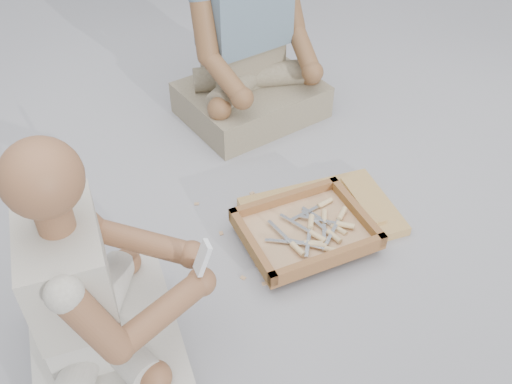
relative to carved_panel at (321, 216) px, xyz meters
name	(u,v)px	position (x,y,z in m)	size (l,w,h in m)	color
ground	(290,280)	(-0.25, -0.24, -0.02)	(60.00, 60.00, 0.00)	#A4A4A9
carved_panel	(321,216)	(0.00, 0.00, 0.00)	(0.60, 0.40, 0.04)	olive
tool_tray	(306,230)	(-0.12, -0.09, 0.04)	(0.50, 0.41, 0.06)	brown
chisel_0	(334,227)	(-0.01, -0.12, 0.05)	(0.11, 0.21, 0.02)	silver
chisel_1	(311,245)	(-0.14, -0.18, 0.06)	(0.20, 0.13, 0.02)	silver
chisel_2	(308,243)	(-0.14, -0.16, 0.05)	(0.20, 0.12, 0.02)	silver
chisel_3	(328,249)	(-0.09, -0.22, 0.06)	(0.18, 0.16, 0.02)	silver
chisel_4	(321,205)	(0.00, 0.01, 0.05)	(0.22, 0.07, 0.02)	silver
chisel_5	(313,234)	(-0.11, -0.13, 0.06)	(0.12, 0.20, 0.02)	silver
chisel_6	(324,221)	(-0.03, -0.07, 0.05)	(0.12, 0.20, 0.02)	silver
chisel_7	(340,217)	(0.03, -0.09, 0.06)	(0.17, 0.16, 0.02)	silver
chisel_8	(294,246)	(-0.20, -0.16, 0.06)	(0.07, 0.22, 0.02)	silver
chisel_9	(340,224)	(0.01, -0.12, 0.06)	(0.18, 0.15, 0.02)	silver
chisel_10	(330,233)	(-0.04, -0.15, 0.06)	(0.08, 0.22, 0.02)	silver
chisel_11	(310,226)	(-0.10, -0.09, 0.06)	(0.13, 0.20, 0.02)	silver
wood_chip_0	(337,247)	(-0.01, -0.16, -0.02)	(0.02, 0.01, 0.00)	tan
wood_chip_1	(221,233)	(-0.41, 0.08, -0.02)	(0.02, 0.01, 0.00)	tan
wood_chip_2	(288,198)	(-0.07, 0.17, -0.02)	(0.02, 0.01, 0.00)	tan
wood_chip_3	(243,278)	(-0.41, -0.17, -0.02)	(0.02, 0.01, 0.00)	tan
wood_chip_4	(197,204)	(-0.45, 0.28, -0.02)	(0.02, 0.01, 0.00)	tan
wood_chip_5	(320,214)	(0.01, 0.03, -0.02)	(0.02, 0.01, 0.00)	tan
wood_chip_6	(284,259)	(-0.23, -0.14, -0.02)	(0.02, 0.01, 0.00)	tan
wood_chip_7	(377,244)	(0.14, -0.21, -0.02)	(0.02, 0.01, 0.00)	tan
wood_chip_8	(252,193)	(-0.20, 0.26, -0.02)	(0.02, 0.01, 0.00)	tan
wood_chip_9	(321,230)	(-0.03, -0.05, -0.02)	(0.02, 0.01, 0.00)	tan
wood_chip_10	(355,189)	(0.22, 0.12, -0.02)	(0.02, 0.01, 0.00)	tan
wood_chip_11	(319,183)	(0.10, 0.21, -0.02)	(0.02, 0.01, 0.00)	tan
wood_chip_12	(265,284)	(-0.35, -0.23, -0.02)	(0.02, 0.01, 0.00)	tan
wood_chip_13	(257,264)	(-0.34, -0.13, -0.02)	(0.02, 0.01, 0.00)	tan
wood_chip_14	(252,255)	(-0.34, -0.08, -0.02)	(0.02, 0.01, 0.00)	tan
craftsman	(94,300)	(-0.93, -0.32, 0.28)	(0.59, 0.58, 0.87)	#B8B5AB
companion	(249,53)	(0.02, 0.86, 0.32)	(0.75, 0.65, 1.02)	gray
mobile_phone	(203,258)	(-0.61, -0.39, 0.40)	(0.05, 0.05, 0.11)	silver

